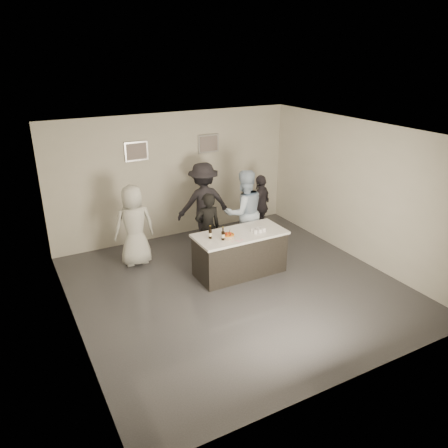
% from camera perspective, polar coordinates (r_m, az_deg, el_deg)
% --- Properties ---
extents(floor, '(6.00, 6.00, 0.00)m').
position_cam_1_polar(floor, '(8.64, 1.59, -8.19)').
color(floor, '#3D3D42').
rests_on(floor, ground).
extents(ceiling, '(6.00, 6.00, 0.00)m').
position_cam_1_polar(ceiling, '(7.59, 1.83, 11.79)').
color(ceiling, white).
extents(wall_back, '(6.00, 0.04, 3.00)m').
position_cam_1_polar(wall_back, '(10.56, -6.48, 6.25)').
color(wall_back, beige).
rests_on(wall_back, ground).
extents(wall_front, '(6.00, 0.04, 3.00)m').
position_cam_1_polar(wall_front, '(5.84, 16.67, -8.19)').
color(wall_front, beige).
rests_on(wall_front, ground).
extents(wall_left, '(0.04, 6.00, 3.00)m').
position_cam_1_polar(wall_left, '(7.10, -19.83, -3.02)').
color(wall_left, beige).
rests_on(wall_left, ground).
extents(wall_right, '(0.04, 6.00, 3.00)m').
position_cam_1_polar(wall_right, '(9.76, 17.20, 4.07)').
color(wall_right, beige).
rests_on(wall_right, ground).
extents(picture_left, '(0.54, 0.04, 0.44)m').
position_cam_1_polar(picture_left, '(10.08, -11.38, 9.30)').
color(picture_left, '#B2B2B7').
rests_on(picture_left, wall_back).
extents(picture_right, '(0.54, 0.04, 0.44)m').
position_cam_1_polar(picture_right, '(10.73, -2.05, 10.47)').
color(picture_right, '#B2B2B7').
rests_on(picture_right, wall_back).
extents(bar_counter, '(1.86, 0.86, 0.90)m').
position_cam_1_polar(bar_counter, '(8.94, 2.07, -3.84)').
color(bar_counter, white).
rests_on(bar_counter, ground).
extents(cake, '(0.24, 0.24, 0.07)m').
position_cam_1_polar(cake, '(8.51, 0.57, -1.60)').
color(cake, orange).
rests_on(cake, bar_counter).
extents(beer_bottle_a, '(0.07, 0.07, 0.26)m').
position_cam_1_polar(beer_bottle_a, '(8.46, -1.81, -1.08)').
color(beer_bottle_a, black).
rests_on(beer_bottle_a, bar_counter).
extents(beer_bottle_b, '(0.07, 0.07, 0.26)m').
position_cam_1_polar(beer_bottle_b, '(8.39, -0.14, -1.27)').
color(beer_bottle_b, black).
rests_on(beer_bottle_b, bar_counter).
extents(tumbler_cluster, '(0.30, 0.19, 0.08)m').
position_cam_1_polar(tumbler_cluster, '(8.83, 4.53, -0.75)').
color(tumbler_cluster, orange).
rests_on(tumbler_cluster, bar_counter).
extents(candles, '(0.24, 0.08, 0.01)m').
position_cam_1_polar(candles, '(8.39, 1.82, -2.24)').
color(candles, pink).
rests_on(candles, bar_counter).
extents(person_main_black, '(0.59, 0.41, 1.56)m').
position_cam_1_polar(person_main_black, '(9.30, -2.14, -0.52)').
color(person_main_black, black).
rests_on(person_main_black, ground).
extents(person_main_blue, '(0.98, 0.79, 1.92)m').
position_cam_1_polar(person_main_blue, '(9.69, 2.63, 1.55)').
color(person_main_blue, '#B0C8E6').
rests_on(person_main_blue, ground).
extents(person_guest_left, '(0.89, 0.62, 1.76)m').
position_cam_1_polar(person_guest_left, '(9.36, -11.66, -0.20)').
color(person_guest_left, silver).
rests_on(person_guest_left, ground).
extents(person_guest_right, '(0.96, 0.84, 1.55)m').
position_cam_1_polar(person_guest_right, '(10.66, 4.80, 2.38)').
color(person_guest_right, '#2C2930').
rests_on(person_guest_right, ground).
extents(person_guest_back, '(1.32, 0.85, 1.93)m').
position_cam_1_polar(person_guest_back, '(10.24, -2.68, 2.74)').
color(person_guest_back, black).
rests_on(person_guest_back, ground).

